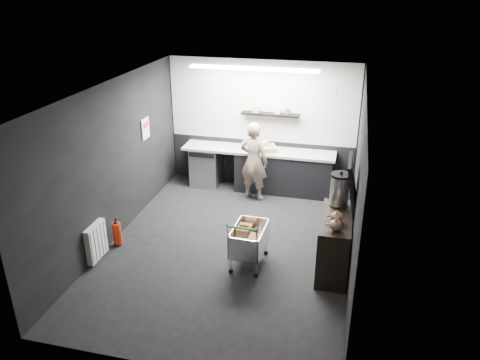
# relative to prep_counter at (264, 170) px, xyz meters

# --- Properties ---
(floor) EXTENTS (5.50, 5.50, 0.00)m
(floor) POSITION_rel_prep_counter_xyz_m (-0.14, -2.42, -0.46)
(floor) COLOR black
(floor) RESTS_ON ground
(ceiling) EXTENTS (5.50, 5.50, 0.00)m
(ceiling) POSITION_rel_prep_counter_xyz_m (-0.14, -2.42, 2.24)
(ceiling) COLOR silver
(ceiling) RESTS_ON wall_back
(wall_back) EXTENTS (5.50, 0.00, 5.50)m
(wall_back) POSITION_rel_prep_counter_xyz_m (-0.14, 0.33, 0.89)
(wall_back) COLOR black
(wall_back) RESTS_ON floor
(wall_front) EXTENTS (5.50, 0.00, 5.50)m
(wall_front) POSITION_rel_prep_counter_xyz_m (-0.14, -5.17, 0.89)
(wall_front) COLOR black
(wall_front) RESTS_ON floor
(wall_left) EXTENTS (0.00, 5.50, 5.50)m
(wall_left) POSITION_rel_prep_counter_xyz_m (-2.14, -2.42, 0.89)
(wall_left) COLOR black
(wall_left) RESTS_ON floor
(wall_right) EXTENTS (0.00, 5.50, 5.50)m
(wall_right) POSITION_rel_prep_counter_xyz_m (1.86, -2.42, 0.89)
(wall_right) COLOR black
(wall_right) RESTS_ON floor
(kitchen_wall_panel) EXTENTS (3.95, 0.02, 1.70)m
(kitchen_wall_panel) POSITION_rel_prep_counter_xyz_m (-0.14, 0.31, 1.39)
(kitchen_wall_panel) COLOR silver
(kitchen_wall_panel) RESTS_ON wall_back
(dado_panel) EXTENTS (3.95, 0.02, 1.00)m
(dado_panel) POSITION_rel_prep_counter_xyz_m (-0.14, 0.31, 0.04)
(dado_panel) COLOR black
(dado_panel) RESTS_ON wall_back
(floating_shelf) EXTENTS (1.20, 0.22, 0.04)m
(floating_shelf) POSITION_rel_prep_counter_xyz_m (0.06, 0.20, 1.16)
(floating_shelf) COLOR black
(floating_shelf) RESTS_ON wall_back
(wall_clock) EXTENTS (0.20, 0.03, 0.20)m
(wall_clock) POSITION_rel_prep_counter_xyz_m (1.26, 0.30, 1.69)
(wall_clock) COLOR silver
(wall_clock) RESTS_ON wall_back
(poster) EXTENTS (0.02, 0.30, 0.40)m
(poster) POSITION_rel_prep_counter_xyz_m (-2.12, -1.12, 1.09)
(poster) COLOR white
(poster) RESTS_ON wall_left
(poster_red_band) EXTENTS (0.02, 0.22, 0.10)m
(poster_red_band) POSITION_rel_prep_counter_xyz_m (-2.11, -1.12, 1.16)
(poster_red_band) COLOR red
(poster_red_band) RESTS_ON poster
(radiator) EXTENTS (0.10, 0.50, 0.60)m
(radiator) POSITION_rel_prep_counter_xyz_m (-2.08, -3.32, -0.11)
(radiator) COLOR silver
(radiator) RESTS_ON wall_left
(ceiling_strip) EXTENTS (2.40, 0.20, 0.04)m
(ceiling_strip) POSITION_rel_prep_counter_xyz_m (-0.14, -0.57, 2.21)
(ceiling_strip) COLOR white
(ceiling_strip) RESTS_ON ceiling
(prep_counter) EXTENTS (3.20, 0.61, 0.90)m
(prep_counter) POSITION_rel_prep_counter_xyz_m (0.00, 0.00, 0.00)
(prep_counter) COLOR black
(prep_counter) RESTS_ON floor
(person) EXTENTS (0.67, 0.52, 1.63)m
(person) POSITION_rel_prep_counter_xyz_m (-0.13, -0.45, 0.36)
(person) COLOR beige
(person) RESTS_ON floor
(shopping_cart) EXTENTS (0.51, 0.83, 0.89)m
(shopping_cart) POSITION_rel_prep_counter_xyz_m (0.31, -2.83, -0.04)
(shopping_cart) COLOR silver
(shopping_cart) RESTS_ON floor
(sideboard) EXTENTS (0.52, 1.23, 1.84)m
(sideboard) POSITION_rel_prep_counter_xyz_m (1.63, -2.63, 0.13)
(sideboard) COLOR black
(sideboard) RESTS_ON floor
(fire_extinguisher) EXTENTS (0.15, 0.15, 0.49)m
(fire_extinguisher) POSITION_rel_prep_counter_xyz_m (-1.99, -2.81, -0.22)
(fire_extinguisher) COLOR red
(fire_extinguisher) RESTS_ON floor
(cardboard_box) EXTENTS (0.61, 0.54, 0.10)m
(cardboard_box) POSITION_rel_prep_counter_xyz_m (-0.01, -0.05, 0.49)
(cardboard_box) COLOR tan
(cardboard_box) RESTS_ON prep_counter
(pink_tub) EXTENTS (0.19, 0.19, 0.19)m
(pink_tub) POSITION_rel_prep_counter_xyz_m (-0.01, 0.00, 0.54)
(pink_tub) COLOR beige
(pink_tub) RESTS_ON prep_counter
(white_container) EXTENTS (0.18, 0.14, 0.16)m
(white_container) POSITION_rel_prep_counter_xyz_m (-0.38, -0.05, 0.52)
(white_container) COLOR silver
(white_container) RESTS_ON prep_counter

